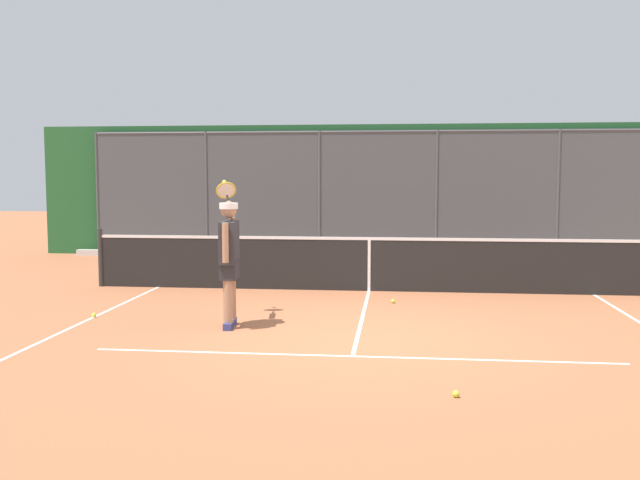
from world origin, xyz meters
name	(u,v)px	position (x,y,z in m)	size (l,w,h in m)	color
ground_plane	(357,339)	(0.00, 0.00, 0.00)	(60.00, 60.00, 0.00)	#A8603D
court_line_markings	(351,364)	(0.00, 1.17, 0.00)	(7.80, 8.38, 0.01)	white
fence_backdrop	(378,191)	(0.00, -9.40, 1.65)	(17.40, 1.37, 3.32)	#474C51
tennis_net	(369,263)	(0.00, -3.75, 0.49)	(10.02, 0.09, 1.07)	#2D2D2D
tennis_player	(229,254)	(1.76, -0.56, 0.99)	(0.55, 1.38, 1.98)	navy
tennis_ball_near_baseline	(94,315)	(3.87, -0.96, 0.03)	(0.07, 0.07, 0.07)	#D6E042
tennis_ball_mid_court	(456,394)	(-1.04, 2.22, 0.03)	(0.07, 0.07, 0.07)	#C1D138
tennis_ball_near_net	(393,301)	(-0.44, -2.57, 0.03)	(0.07, 0.07, 0.07)	#C1D138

